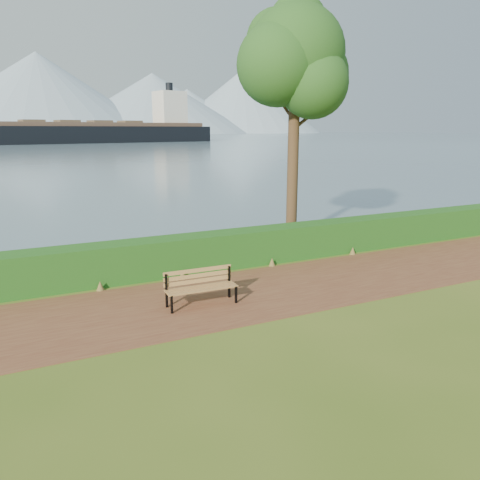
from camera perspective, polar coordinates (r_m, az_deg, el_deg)
ground at (r=11.03m, az=1.94°, el=-6.96°), size 140.00×140.00×0.00m
path at (r=11.28m, az=1.23°, el=-6.46°), size 40.00×3.40×0.01m
hedge at (r=13.13m, az=-3.32°, el=-1.35°), size 32.00×0.85×1.00m
water at (r=269.22m, az=-25.30°, el=11.34°), size 700.00×510.00×0.00m
bench at (r=10.49m, az=-4.86°, el=-5.43°), size 1.61×0.51×0.80m
tree at (r=16.31m, az=6.78°, el=20.91°), size 4.14×3.39×8.06m
cargo_ship at (r=140.77m, az=-14.94°, el=12.56°), size 63.37×22.32×19.02m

